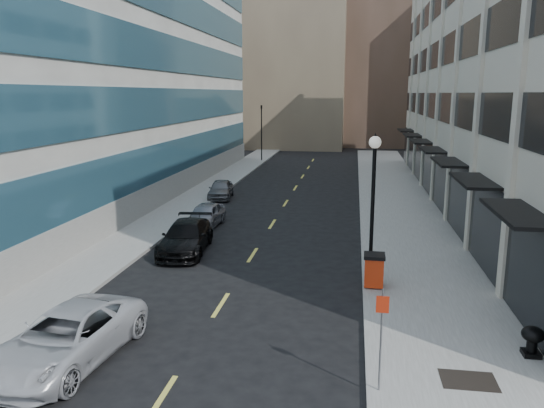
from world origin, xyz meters
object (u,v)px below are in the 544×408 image
(traffic_signal, at_px, (261,109))
(car_silver_sedan, at_px, (205,215))
(car_grey_sedan, at_px, (221,189))
(urn_planter, at_px, (533,338))
(car_white_van, at_px, (67,338))
(trash_bin, at_px, (374,269))
(lamppost, at_px, (373,194))
(sign_post, at_px, (382,327))
(car_black_pickup, at_px, (186,237))

(traffic_signal, distance_m, car_silver_sedan, 29.69)
(car_grey_sedan, height_order, urn_planter, car_grey_sedan)
(car_white_van, xyz_separation_m, car_silver_sedan, (-0.41, 15.42, -0.07))
(trash_bin, bearing_deg, lamppost, 95.75)
(traffic_signal, distance_m, trash_bin, 39.55)
(lamppost, relative_size, urn_planter, 6.63)
(traffic_signal, height_order, trash_bin, traffic_signal)
(sign_post, bearing_deg, car_black_pickup, 128.67)
(car_grey_sedan, height_order, trash_bin, trash_bin)
(car_silver_sedan, xyz_separation_m, sign_post, (8.91, -15.81, 1.17))
(traffic_signal, xyz_separation_m, car_silver_sedan, (1.89, -29.20, -5.05))
(urn_planter, bearing_deg, car_silver_sedan, 134.67)
(lamppost, relative_size, sign_post, 2.17)
(car_black_pickup, distance_m, lamppost, 9.29)
(lamppost, distance_m, urn_planter, 7.97)
(lamppost, bearing_deg, car_grey_sedan, 123.12)
(car_white_van, relative_size, car_grey_sedan, 1.37)
(car_silver_sedan, bearing_deg, lamppost, -37.32)
(car_silver_sedan, bearing_deg, car_black_pickup, -83.19)
(car_grey_sedan, bearing_deg, car_white_van, -92.65)
(car_black_pickup, relative_size, sign_post, 1.87)
(traffic_signal, relative_size, sign_post, 2.63)
(traffic_signal, xyz_separation_m, trash_bin, (10.90, -37.71, -4.88))
(car_grey_sedan, relative_size, urn_planter, 4.48)
(traffic_signal, distance_m, car_grey_sedan, 21.61)
(urn_planter, bearing_deg, trash_bin, 130.89)
(car_silver_sedan, height_order, lamppost, lamppost)
(sign_post, bearing_deg, car_grey_sedan, 113.82)
(traffic_signal, relative_size, car_silver_sedan, 1.77)
(car_white_van, relative_size, sign_post, 2.00)
(urn_planter, bearing_deg, traffic_signal, 109.53)
(traffic_signal, bearing_deg, sign_post, -76.51)
(traffic_signal, height_order, car_white_van, traffic_signal)
(sign_post, relative_size, urn_planter, 3.06)
(trash_bin, relative_size, lamppost, 0.22)
(car_white_van, xyz_separation_m, trash_bin, (8.60, 6.92, 0.10))
(car_black_pickup, bearing_deg, traffic_signal, 88.35)
(traffic_signal, bearing_deg, car_grey_sedan, -88.09)
(trash_bin, bearing_deg, car_silver_sedan, 137.72)
(lamppost, xyz_separation_m, sign_post, (-0.00, -8.52, -1.69))
(traffic_signal, height_order, urn_planter, traffic_signal)
(sign_post, height_order, urn_planter, sign_post)
(car_grey_sedan, bearing_deg, car_silver_sedan, -88.26)
(car_grey_sedan, bearing_deg, trash_bin, -65.12)
(trash_bin, xyz_separation_m, sign_post, (-0.10, -7.30, 0.99))
(trash_bin, bearing_deg, sign_post, -89.70)
(car_silver_sedan, relative_size, car_grey_sedan, 1.01)
(car_grey_sedan, distance_m, lamppost, 18.71)
(car_silver_sedan, relative_size, urn_planter, 4.54)
(traffic_signal, bearing_deg, lamppost, -73.51)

